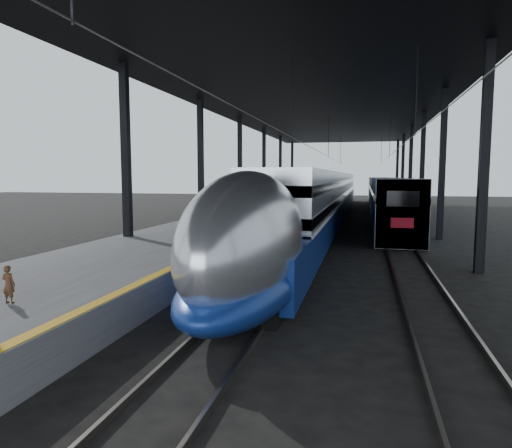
% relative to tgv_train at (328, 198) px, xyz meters
% --- Properties ---
extents(ground, '(160.00, 160.00, 0.00)m').
position_rel_tgv_train_xyz_m(ground, '(-2.00, -25.08, -1.93)').
color(ground, black).
rests_on(ground, ground).
extents(platform, '(6.00, 80.00, 1.00)m').
position_rel_tgv_train_xyz_m(platform, '(-5.50, -5.08, -1.43)').
color(platform, '#4C4C4F').
rests_on(platform, ground).
extents(yellow_strip, '(0.30, 80.00, 0.01)m').
position_rel_tgv_train_xyz_m(yellow_strip, '(-2.70, -5.08, -0.93)').
color(yellow_strip, gold).
rests_on(yellow_strip, platform).
extents(rails, '(6.52, 80.00, 0.16)m').
position_rel_tgv_train_xyz_m(rails, '(2.50, -5.08, -1.85)').
color(rails, slate).
rests_on(rails, ground).
extents(canopy, '(18.00, 75.00, 9.47)m').
position_rel_tgv_train_xyz_m(canopy, '(-0.10, -5.08, 7.18)').
color(canopy, black).
rests_on(canopy, ground).
extents(tgv_train, '(2.89, 65.20, 4.14)m').
position_rel_tgv_train_xyz_m(tgv_train, '(0.00, 0.00, 0.00)').
color(tgv_train, silver).
rests_on(tgv_train, ground).
extents(second_train, '(2.69, 56.05, 3.71)m').
position_rel_tgv_train_xyz_m(second_train, '(5.00, 12.03, -0.06)').
color(second_train, '#164491').
rests_on(second_train, ground).
extents(child, '(0.32, 0.21, 0.86)m').
position_rel_tgv_train_xyz_m(child, '(-4.61, -31.13, -0.50)').
color(child, '#482918').
rests_on(child, platform).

